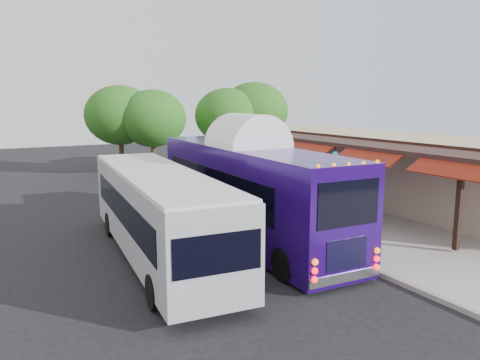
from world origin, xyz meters
TOP-DOWN VIEW (x-y plane):
  - ground at (0.00, 0.00)m, footprint 90.00×90.00m
  - sidewalk at (5.00, 4.00)m, footprint 10.00×40.00m
  - curb at (0.05, 4.00)m, footprint 0.20×40.00m
  - station_shelter at (8.38, 4.00)m, footprint 8.15×20.00m
  - coach_bus at (-1.45, 1.55)m, footprint 3.10×12.27m
  - city_bus at (-5.37, 0.92)m, footprint 3.48×11.51m
  - ped_a at (0.74, -2.86)m, footprint 0.73×0.49m
  - ped_b at (1.24, 1.88)m, footprint 0.83×0.65m
  - ped_c at (3.12, 5.83)m, footprint 0.99×0.42m
  - ped_d at (2.96, 7.71)m, footprint 1.36×1.01m
  - sign_board at (4.73, 3.35)m, footprint 0.18×0.47m
  - tree_left at (0.45, 18.43)m, footprint 4.83×4.83m
  - tree_mid at (6.19, 17.88)m, footprint 4.96×4.96m
  - tree_right at (8.67, 17.95)m, footprint 5.34×5.34m
  - tree_far at (-1.43, 20.10)m, footprint 5.08×5.08m

SIDE VIEW (x-z plane):
  - ground at x=0.00m, z-range 0.00..0.00m
  - sidewalk at x=5.00m, z-range 0.00..0.15m
  - curb at x=0.05m, z-range -0.01..0.15m
  - sign_board at x=4.73m, z-range 0.34..1.39m
  - ped_c at x=3.12m, z-range 0.15..1.83m
  - ped_b at x=1.24m, z-range 0.15..1.83m
  - ped_d at x=2.96m, z-range 0.15..2.04m
  - ped_a at x=0.74m, z-range 0.15..2.10m
  - city_bus at x=-5.37m, z-range 0.16..3.21m
  - station_shelter at x=8.38m, z-range 0.05..3.65m
  - coach_bus at x=-1.45m, z-range 0.14..4.04m
  - tree_left at x=0.45m, z-range 1.03..7.21m
  - tree_mid at x=6.19m, z-range 1.06..7.40m
  - tree_far at x=-1.43m, z-range 1.08..7.58m
  - tree_right at x=8.67m, z-range 1.14..7.98m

